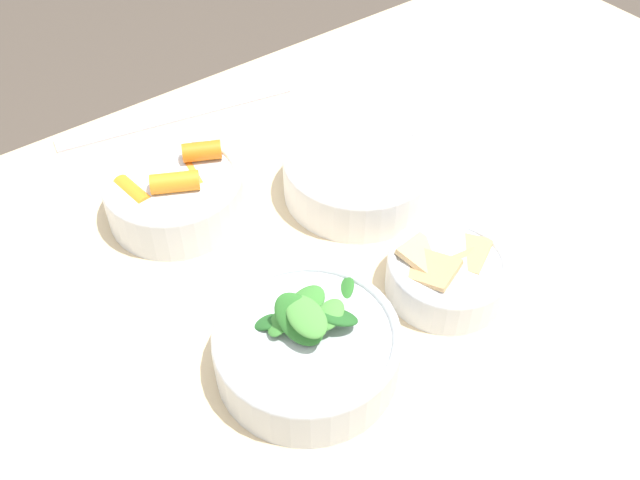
# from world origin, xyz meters

# --- Properties ---
(dining_table) EXTENTS (1.35, 0.83, 0.77)m
(dining_table) POSITION_xyz_m (0.00, 0.00, 0.66)
(dining_table) COLOR beige
(dining_table) RESTS_ON ground_plane
(bowl_carrots) EXTENTS (0.16, 0.16, 0.08)m
(bowl_carrots) POSITION_xyz_m (-0.18, 0.18, 0.80)
(bowl_carrots) COLOR silver
(bowl_carrots) RESTS_ON dining_table
(bowl_greens) EXTENTS (0.18, 0.18, 0.10)m
(bowl_greens) POSITION_xyz_m (-0.18, -0.09, 0.80)
(bowl_greens) COLOR silver
(bowl_greens) RESTS_ON dining_table
(bowl_beans_hotdog) EXTENTS (0.18, 0.18, 0.06)m
(bowl_beans_hotdog) POSITION_xyz_m (0.02, 0.08, 0.80)
(bowl_beans_hotdog) COLOR white
(bowl_beans_hotdog) RESTS_ON dining_table
(bowl_cookies) EXTENTS (0.13, 0.13, 0.05)m
(bowl_cookies) POSITION_xyz_m (0.00, -0.10, 0.80)
(bowl_cookies) COLOR silver
(bowl_cookies) RESTS_ON dining_table
(ruler) EXTENTS (0.33, 0.09, 0.00)m
(ruler) POSITION_xyz_m (-0.08, 0.35, 0.77)
(ruler) COLOR #EFB7C6
(ruler) RESTS_ON dining_table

